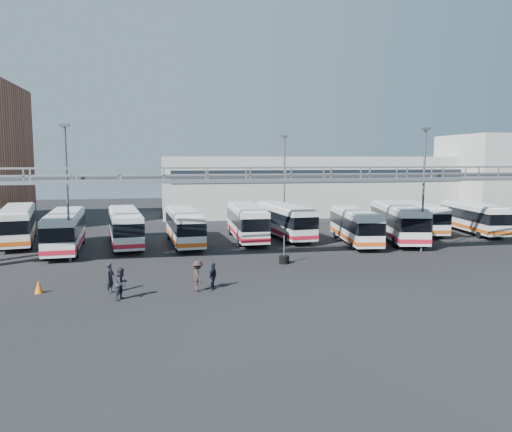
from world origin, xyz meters
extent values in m
plane|color=black|center=(0.00, 0.00, 0.00)|extent=(140.00, 140.00, 0.00)
cube|color=gray|center=(0.00, 5.00, 6.10)|extent=(50.00, 1.80, 0.22)
cube|color=gray|center=(0.00, 4.15, 7.05)|extent=(50.00, 0.10, 0.10)
cube|color=gray|center=(0.00, 5.85, 7.05)|extent=(50.00, 0.10, 0.10)
cube|color=#4C4F54|center=(0.00, 9.00, 6.30)|extent=(45.00, 0.50, 0.35)
cube|color=#9E9E99|center=(12.00, 38.00, 4.00)|extent=(42.00, 14.00, 8.00)
cube|color=#B2B2AD|center=(38.00, 32.00, 5.50)|extent=(14.00, 12.00, 11.00)
cylinder|color=#4C4F54|center=(-16.00, 8.00, 5.00)|extent=(0.18, 0.18, 10.00)
cube|color=#4C4F54|center=(-16.00, 8.00, 10.10)|extent=(0.70, 0.35, 0.22)
cylinder|color=#4C4F54|center=(12.00, 7.00, 5.00)|extent=(0.18, 0.18, 10.00)
cube|color=#4C4F54|center=(12.00, 7.00, 10.10)|extent=(0.70, 0.35, 0.22)
cylinder|color=#4C4F54|center=(4.00, 22.00, 5.00)|extent=(0.18, 0.18, 10.00)
cube|color=#4C4F54|center=(4.00, 22.00, 10.10)|extent=(0.70, 0.35, 0.22)
cube|color=silver|center=(-22.03, 17.45, 1.83)|extent=(4.50, 11.33, 2.76)
cube|color=black|center=(-22.03, 17.45, 2.16)|extent=(4.57, 11.40, 1.11)
cube|color=#C14D12|center=(-22.03, 17.45, 0.85)|extent=(4.55, 11.38, 0.35)
cube|color=silver|center=(-22.03, 17.45, 3.30)|extent=(4.05, 10.19, 0.16)
cylinder|color=black|center=(-22.50, 13.77, 0.50)|extent=(0.48, 1.04, 1.00)
cylinder|color=black|center=(-20.27, 14.18, 0.50)|extent=(0.48, 1.04, 1.00)
cylinder|color=black|center=(-23.80, 20.72, 0.50)|extent=(0.48, 1.04, 1.00)
cylinder|color=black|center=(-21.57, 21.14, 0.50)|extent=(0.48, 1.04, 1.00)
cube|color=silver|center=(-17.18, 12.84, 1.80)|extent=(3.23, 11.00, 2.71)
cube|color=black|center=(-17.18, 12.84, 2.12)|extent=(3.30, 11.06, 1.08)
cube|color=#B51629|center=(-17.18, 12.84, 0.84)|extent=(3.29, 11.05, 0.35)
cube|color=silver|center=(-17.18, 12.84, 3.23)|extent=(2.91, 9.90, 0.16)
cylinder|color=black|center=(-18.04, 9.30, 0.49)|extent=(0.37, 1.00, 0.99)
cylinder|color=black|center=(-15.82, 9.46, 0.49)|extent=(0.37, 1.00, 0.99)
cylinder|color=black|center=(-18.53, 16.23, 0.49)|extent=(0.37, 1.00, 0.99)
cylinder|color=black|center=(-16.31, 16.39, 0.49)|extent=(0.37, 1.00, 0.99)
cube|color=silver|center=(-12.41, 14.56, 1.75)|extent=(3.69, 10.79, 2.64)
cube|color=black|center=(-12.41, 14.56, 2.07)|extent=(3.75, 10.86, 1.06)
cube|color=#B51629|center=(-12.41, 14.56, 0.82)|extent=(3.74, 10.85, 0.34)
cube|color=silver|center=(-12.41, 14.56, 3.15)|extent=(3.32, 9.71, 0.15)
cylinder|color=black|center=(-13.07, 11.07, 0.48)|extent=(0.40, 0.99, 0.96)
cylinder|color=black|center=(-10.92, 11.34, 0.48)|extent=(0.40, 0.99, 0.96)
cylinder|color=black|center=(-13.90, 17.79, 0.48)|extent=(0.40, 0.99, 0.96)
cylinder|color=black|center=(-11.75, 18.06, 0.48)|extent=(0.40, 0.99, 0.96)
cube|color=silver|center=(-7.22, 14.16, 1.71)|extent=(3.06, 10.47, 2.58)
cube|color=black|center=(-7.22, 14.16, 2.02)|extent=(3.13, 10.54, 1.03)
cube|color=#C14D12|center=(-7.22, 14.16, 0.80)|extent=(3.11, 10.53, 0.33)
cube|color=silver|center=(-7.22, 14.16, 3.08)|extent=(2.76, 9.43, 0.15)
cylinder|color=black|center=(-8.04, 10.79, 0.47)|extent=(0.35, 0.96, 0.94)
cylinder|color=black|center=(-5.94, 10.94, 0.47)|extent=(0.35, 0.96, 0.94)
cylinder|color=black|center=(-8.50, 17.39, 0.47)|extent=(0.35, 0.96, 0.94)
cylinder|color=black|center=(-6.39, 17.54, 0.47)|extent=(0.35, 0.96, 0.94)
cube|color=silver|center=(-1.28, 15.60, 1.80)|extent=(2.72, 10.89, 2.71)
cube|color=black|center=(-1.28, 15.60, 2.12)|extent=(2.78, 10.95, 1.08)
cube|color=#B51629|center=(-1.28, 15.60, 0.84)|extent=(2.77, 10.94, 0.34)
cube|color=silver|center=(-1.28, 15.60, 3.23)|extent=(2.44, 9.80, 0.16)
cylinder|color=black|center=(-2.48, 12.16, 0.49)|extent=(0.32, 0.99, 0.99)
cylinder|color=black|center=(-0.26, 12.10, 0.49)|extent=(0.32, 0.99, 0.99)
cylinder|color=black|center=(-2.31, 19.09, 0.49)|extent=(0.32, 0.99, 0.99)
cylinder|color=black|center=(-0.09, 19.04, 0.49)|extent=(0.32, 0.99, 0.99)
cube|color=silver|center=(2.59, 16.20, 1.77)|extent=(3.55, 10.84, 2.66)
cube|color=black|center=(2.59, 16.20, 2.08)|extent=(3.62, 10.91, 1.06)
cube|color=#B51629|center=(2.59, 16.20, 0.82)|extent=(3.61, 10.90, 0.34)
cube|color=silver|center=(2.59, 16.20, 3.17)|extent=(3.20, 9.76, 0.15)
cylinder|color=black|center=(1.87, 12.69, 0.48)|extent=(0.39, 0.99, 0.97)
cylinder|color=black|center=(4.04, 12.93, 0.48)|extent=(0.39, 0.99, 0.97)
cylinder|color=black|center=(1.14, 19.47, 0.48)|extent=(0.39, 0.99, 0.97)
cylinder|color=black|center=(3.30, 19.70, 0.48)|extent=(0.39, 0.99, 0.97)
cube|color=silver|center=(8.09, 11.84, 1.70)|extent=(3.59, 10.43, 2.56)
cube|color=black|center=(8.09, 11.84, 2.00)|extent=(3.65, 10.50, 1.02)
cube|color=#C14D12|center=(8.09, 11.84, 0.79)|extent=(3.64, 10.49, 0.33)
cube|color=silver|center=(8.09, 11.84, 3.05)|extent=(3.23, 9.39, 0.15)
cylinder|color=black|center=(6.65, 8.73, 0.46)|extent=(0.39, 0.96, 0.93)
cylinder|color=black|center=(8.71, 8.46, 0.46)|extent=(0.39, 0.96, 0.93)
cylinder|color=black|center=(7.47, 15.22, 0.46)|extent=(0.39, 0.96, 0.93)
cylinder|color=black|center=(9.53, 14.96, 0.46)|extent=(0.39, 0.96, 0.93)
cube|color=silver|center=(12.60, 12.44, 1.90)|extent=(4.90, 11.72, 2.86)
cube|color=black|center=(12.60, 12.44, 2.23)|extent=(4.97, 11.79, 1.14)
cube|color=#B51629|center=(12.60, 12.44, 0.88)|extent=(4.96, 11.78, 0.36)
cube|color=silver|center=(12.60, 12.44, 3.41)|extent=(4.41, 10.55, 0.17)
cylinder|color=black|center=(10.69, 9.11, 0.52)|extent=(0.52, 1.08, 1.04)
cylinder|color=black|center=(13.00, 8.62, 0.52)|extent=(0.52, 1.08, 1.04)
cylinder|color=black|center=(12.20, 16.27, 0.52)|extent=(0.52, 1.08, 1.04)
cylinder|color=black|center=(14.51, 15.78, 0.52)|extent=(0.52, 1.08, 1.04)
cube|color=silver|center=(17.27, 17.09, 1.68)|extent=(3.48, 10.31, 2.53)
cube|color=black|center=(17.27, 17.09, 1.98)|extent=(3.55, 10.37, 1.01)
cube|color=#C14D12|center=(17.27, 17.09, 0.78)|extent=(3.54, 10.36, 0.32)
cube|color=silver|center=(17.27, 17.09, 3.01)|extent=(3.14, 9.28, 0.15)
cylinder|color=black|center=(15.86, 14.00, 0.46)|extent=(0.38, 0.94, 0.92)
cylinder|color=black|center=(17.90, 13.76, 0.46)|extent=(0.38, 0.94, 0.92)
cylinder|color=black|center=(16.63, 20.42, 0.46)|extent=(0.38, 0.94, 0.92)
cylinder|color=black|center=(18.67, 20.18, 0.46)|extent=(0.38, 0.94, 0.92)
cube|color=silver|center=(22.55, 15.46, 1.71)|extent=(3.55, 10.49, 2.57)
cube|color=black|center=(22.55, 15.46, 2.01)|extent=(3.61, 10.56, 1.03)
cube|color=#C14D12|center=(22.55, 15.46, 0.79)|extent=(3.60, 10.55, 0.33)
cube|color=silver|center=(22.55, 15.46, 3.07)|extent=(3.19, 9.44, 0.15)
cylinder|color=black|center=(21.11, 12.32, 0.47)|extent=(0.39, 0.96, 0.94)
cylinder|color=black|center=(23.20, 12.07, 0.47)|extent=(0.39, 0.96, 0.94)
cylinder|color=black|center=(21.90, 18.85, 0.47)|extent=(0.39, 0.96, 0.94)
cylinder|color=black|center=(23.98, 18.60, 0.47)|extent=(0.39, 0.96, 0.94)
imported|color=black|center=(-12.21, -1.49, 0.89)|extent=(0.64, 0.76, 1.77)
imported|color=#272330|center=(-11.45, -3.05, 0.89)|extent=(1.04, 1.09, 1.78)
imported|color=#2E1F1F|center=(-7.24, -2.10, 0.91)|extent=(0.90, 1.29, 1.82)
imported|color=black|center=(-6.30, -1.67, 0.78)|extent=(0.79, 0.98, 1.56)
cone|color=orange|center=(-16.25, -0.80, 0.33)|extent=(0.52, 0.52, 0.66)
cone|color=orange|center=(-16.26, -0.78, 0.38)|extent=(0.52, 0.52, 0.76)
cylinder|color=black|center=(-0.41, 4.50, 0.11)|extent=(0.75, 0.75, 0.18)
cylinder|color=black|center=(-0.41, 4.50, 0.30)|extent=(0.75, 0.75, 0.18)
cylinder|color=black|center=(-0.41, 4.50, 0.50)|extent=(0.75, 0.75, 0.18)
cylinder|color=#4C4F54|center=(-0.41, 4.50, 1.07)|extent=(0.11, 0.11, 2.13)
camera|label=1|loc=(-9.27, -30.61, 7.66)|focal=35.00mm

